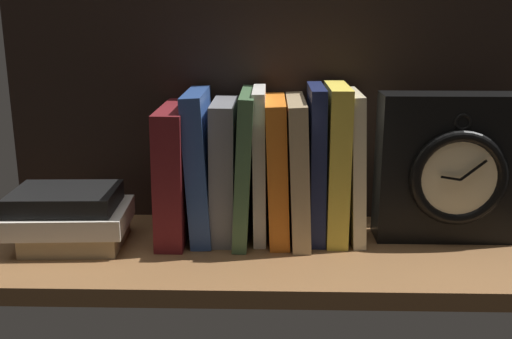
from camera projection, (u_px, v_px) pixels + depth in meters
The scene contains 14 objects.
ground_plane at pixel (266, 254), 88.17cm from camera, with size 83.26×29.03×2.50cm, color brown.
back_panel at pixel (268, 99), 96.19cm from camera, with size 83.26×1.20×39.24cm, color black.
book_maroon_dawkins at pixel (176, 172), 90.36cm from camera, with size 4.10×16.81×19.77cm, color maroon.
book_blue_modern at pixel (201, 165), 89.97cm from camera, with size 2.99×14.36×22.02cm, color #2D4C8E.
book_gray_chess at pixel (224, 169), 90.07cm from camera, with size 3.48×13.03×20.59cm, color gray.
book_green_romantic at pixel (245, 165), 89.81cm from camera, with size 2.09×16.43×22.00cm, color #476B44.
book_white_catcher at pixel (260, 164), 89.70cm from camera, with size 1.82×12.25×22.43cm, color silver.
book_orange_pandolfini at pixel (277, 169), 89.83cm from camera, with size 2.87×14.85×20.94cm, color orange.
book_tan_shortstories at pixel (298, 169), 89.75cm from camera, with size 2.64×16.41×21.00cm, color tan.
book_navy_bierce at pixel (316, 163), 89.44cm from camera, with size 2.19×12.17×22.87cm, color #192147.
book_yellow_seinlanguage at pixel (336, 162), 89.35cm from camera, with size 3.05×13.12×22.97cm, color gold.
book_cream_twain at pixel (354, 166), 89.41cm from camera, with size 1.84×12.63×22.05cm, color beige.
framed_clock at pixel (453, 169), 88.18cm from camera, with size 21.93×7.54×21.93cm.
book_stack_side at pixel (71, 218), 87.26cm from camera, with size 16.97×13.27×8.44cm.
Camera 1 is at (0.56, -81.93, 33.65)cm, focal length 42.06 mm.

